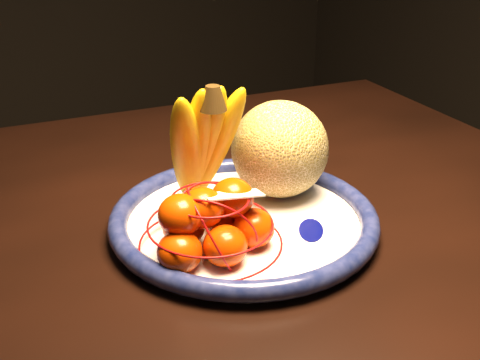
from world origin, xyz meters
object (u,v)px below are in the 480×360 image
dining_table (88,282)px  banana_bunch (201,142)px  fruit_bowl (244,220)px  mandarin_bag (211,225)px  cantaloupe (280,149)px

dining_table → banana_bunch: banana_bunch is taller
fruit_bowl → mandarin_bag: (-0.08, -0.05, 0.04)m
dining_table → banana_bunch: bearing=-13.0°
dining_table → cantaloupe: (0.28, -0.07, 0.17)m
fruit_bowl → mandarin_bag: 0.09m
cantaloupe → banana_bunch: bearing=176.3°
dining_table → mandarin_bag: (0.12, -0.15, 0.13)m
banana_bunch → mandarin_bag: bearing=-110.7°
fruit_bowl → cantaloupe: (0.09, 0.04, 0.07)m
mandarin_bag → fruit_bowl: bearing=31.1°
fruit_bowl → cantaloupe: cantaloupe is taller
banana_bunch → mandarin_bag: size_ratio=1.05×
dining_table → banana_bunch: size_ratio=8.12×
cantaloupe → mandarin_bag: size_ratio=0.71×
mandarin_bag → cantaloupe: bearing=28.6°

